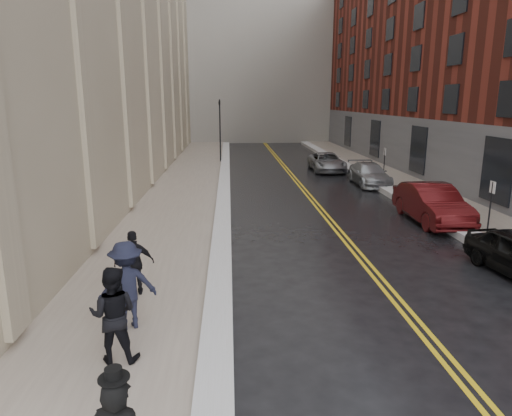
{
  "coord_description": "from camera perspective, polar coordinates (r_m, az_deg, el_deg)",
  "views": [
    {
      "loc": [
        -1.88,
        -8.12,
        5.17
      ],
      "look_at": [
        -1.0,
        6.86,
        1.6
      ],
      "focal_mm": 32.0,
      "sensor_mm": 36.0,
      "label": 1
    }
  ],
  "objects": [
    {
      "name": "ground",
      "position": [
        9.81,
        8.65,
        -18.59
      ],
      "size": [
        160.0,
        160.0,
        0.0
      ],
      "primitive_type": "plane",
      "color": "black",
      "rests_on": "ground"
    },
    {
      "name": "sidewalk_left",
      "position": [
        24.79,
        -9.37,
        1.34
      ],
      "size": [
        4.0,
        64.0,
        0.15
      ],
      "primitive_type": "cube",
      "color": "gray",
      "rests_on": "ground"
    },
    {
      "name": "sidewalk_right",
      "position": [
        26.95,
        20.51,
        1.62
      ],
      "size": [
        3.0,
        64.0,
        0.15
      ],
      "primitive_type": "cube",
      "color": "gray",
      "rests_on": "ground"
    },
    {
      "name": "lane_stripe_a",
      "position": [
        25.04,
        6.49,
        1.38
      ],
      "size": [
        0.12,
        64.0,
        0.01
      ],
      "primitive_type": "cube",
      "color": "gold",
      "rests_on": "ground"
    },
    {
      "name": "lane_stripe_b",
      "position": [
        25.08,
        7.03,
        1.38
      ],
      "size": [
        0.12,
        64.0,
        0.01
      ],
      "primitive_type": "cube",
      "color": "gold",
      "rests_on": "ground"
    },
    {
      "name": "snow_ridge_left",
      "position": [
        24.65,
        -4.05,
        1.54
      ],
      "size": [
        0.7,
        60.8,
        0.26
      ],
      "primitive_type": "cube",
      "color": "silver",
      "rests_on": "ground"
    },
    {
      "name": "snow_ridge_right",
      "position": [
        26.24,
        16.82,
        1.77
      ],
      "size": [
        0.85,
        60.8,
        0.3
      ],
      "primitive_type": "cube",
      "color": "silver",
      "rests_on": "ground"
    },
    {
      "name": "traffic_signal",
      "position": [
        38.19,
        -4.53,
        10.2
      ],
      "size": [
        0.18,
        0.15,
        5.2
      ],
      "color": "black",
      "rests_on": "ground"
    },
    {
      "name": "parking_sign_near",
      "position": [
        19.24,
        27.26,
        0.44
      ],
      "size": [
        0.06,
        0.35,
        2.23
      ],
      "color": "black",
      "rests_on": "ground"
    },
    {
      "name": "parking_sign_far",
      "position": [
        30.02,
        15.74,
        5.58
      ],
      "size": [
        0.06,
        0.35,
        2.23
      ],
      "color": "black",
      "rests_on": "ground"
    },
    {
      "name": "car_maroon",
      "position": [
        21.01,
        21.11,
        0.53
      ],
      "size": [
        1.76,
        5.01,
        1.65
      ],
      "primitive_type": "imported",
      "rotation": [
        0.0,
        0.0,
        -0.0
      ],
      "color": "#480C0E",
      "rests_on": "ground"
    },
    {
      "name": "car_silver_near",
      "position": [
        29.24,
        13.97,
        4.13
      ],
      "size": [
        1.89,
        4.62,
        1.34
      ],
      "primitive_type": "imported",
      "rotation": [
        0.0,
        0.0,
        -0.0
      ],
      "color": "#9B9EA2",
      "rests_on": "ground"
    },
    {
      "name": "car_silver_far",
      "position": [
        34.34,
        8.83,
        5.71
      ],
      "size": [
        2.32,
        4.92,
        1.36
      ],
      "primitive_type": "imported",
      "rotation": [
        0.0,
        0.0,
        -0.01
      ],
      "color": "gray",
      "rests_on": "ground"
    },
    {
      "name": "pedestrian_a",
      "position": [
        9.48,
        -17.41,
        -12.57
      ],
      "size": [
        0.97,
        0.77,
        1.94
      ],
      "primitive_type": "imported",
      "rotation": [
        0.0,
        0.0,
        3.1
      ],
      "color": "black",
      "rests_on": "sidewalk_left"
    },
    {
      "name": "pedestrian_b",
      "position": [
        10.66,
        -15.83,
        -9.27
      ],
      "size": [
        1.49,
        1.18,
        2.02
      ],
      "primitive_type": "imported",
      "rotation": [
        0.0,
        0.0,
        3.52
      ],
      "color": "black",
      "rests_on": "sidewalk_left"
    },
    {
      "name": "pedestrian_c",
      "position": [
        12.41,
        -14.97,
        -6.64
      ],
      "size": [
        1.08,
        0.6,
        1.74
      ],
      "primitive_type": "imported",
      "rotation": [
        0.0,
        0.0,
        3.33
      ],
      "color": "black",
      "rests_on": "sidewalk_left"
    }
  ]
}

